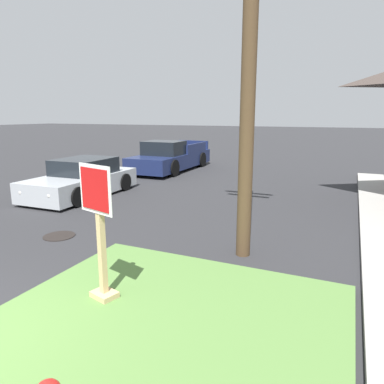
% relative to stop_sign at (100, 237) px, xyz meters
% --- Properties ---
extents(grass_corner_patch, '(4.55, 4.91, 0.08)m').
position_rel_stop_sign_xyz_m(grass_corner_patch, '(1.10, -0.56, -0.97)').
color(grass_corner_patch, '#567F3D').
rests_on(grass_corner_patch, ground).
extents(stop_sign, '(0.66, 0.36, 1.97)m').
position_rel_stop_sign_xyz_m(stop_sign, '(0.00, 0.00, 0.00)').
color(stop_sign, tan).
rests_on(stop_sign, grass_corner_patch).
extents(manhole_cover, '(0.70, 0.70, 0.02)m').
position_rel_stop_sign_xyz_m(manhole_cover, '(-2.75, 1.92, -1.00)').
color(manhole_cover, black).
rests_on(manhole_cover, ground).
extents(parked_sedan_silver, '(2.03, 4.16, 1.25)m').
position_rel_stop_sign_xyz_m(parked_sedan_silver, '(-5.10, 5.42, -0.47)').
color(parked_sedan_silver, '#ADB2B7').
rests_on(parked_sedan_silver, ground).
extents(pickup_truck_navy, '(2.18, 5.54, 1.48)m').
position_rel_stop_sign_xyz_m(pickup_truck_navy, '(-4.96, 11.56, -0.39)').
color(pickup_truck_navy, '#19234C').
rests_on(pickup_truck_navy, ground).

